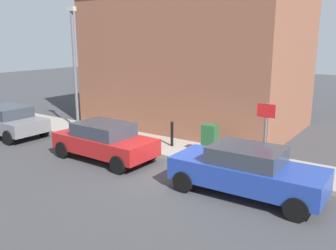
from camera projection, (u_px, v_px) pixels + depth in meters
The scene contains 10 objects.
ground at pixel (176, 172), 12.45m from camera, with size 80.00×80.00×0.00m, color #38383A.
sidewalk at pixel (95, 133), 17.39m from camera, with size 2.24×30.00×0.15m, color gray.
corner_building at pixel (197, 33), 18.34m from camera, with size 6.87×10.14×9.48m.
car_blue at pixel (247, 170), 10.48m from camera, with size 1.86×4.39×1.46m.
car_red at pixel (104, 140), 13.63m from camera, with size 1.93×4.05×1.41m.
car_grey at pixel (6, 120), 17.08m from camera, with size 1.98×4.35×1.39m.
utility_cabinet at pixel (210, 141), 13.82m from camera, with size 0.46×0.61×1.15m.
bollard_near_cabinet at pixel (172, 133), 14.88m from camera, with size 0.14×0.14×1.04m.
street_sign at pixel (265, 127), 11.81m from camera, with size 0.08×0.60×2.30m.
lamppost at pixel (74, 64), 17.17m from camera, with size 0.20×0.44×5.72m.
Camera 1 is at (-9.86, -6.39, 4.44)m, focal length 39.07 mm.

